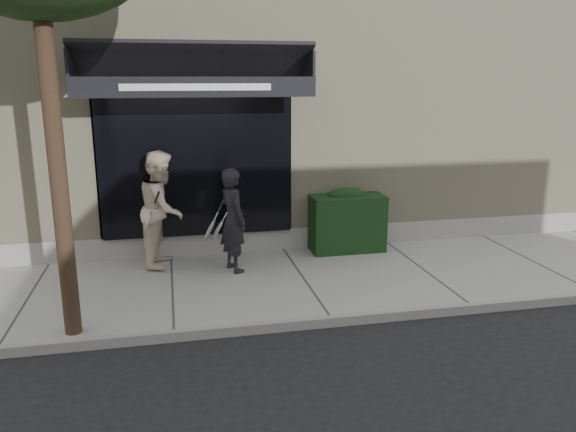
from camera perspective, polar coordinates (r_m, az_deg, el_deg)
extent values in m
plane|color=black|center=(8.85, 1.51, -6.95)|extent=(80.00, 80.00, 0.00)
cube|color=#9E9D98|center=(8.83, 1.51, -6.58)|extent=(20.00, 3.00, 0.12)
cube|color=gray|center=(7.44, 4.37, -10.59)|extent=(20.00, 0.10, 0.14)
cube|color=#C3B995|center=(13.18, -3.65, 12.17)|extent=(14.00, 7.00, 5.50)
cube|color=gray|center=(10.34, -0.70, -2.36)|extent=(14.02, 0.42, 0.50)
cube|color=black|center=(9.68, -9.32, 5.73)|extent=(3.20, 0.30, 2.60)
cube|color=gray|center=(9.89, -18.70, 5.34)|extent=(0.08, 0.40, 2.60)
cube|color=gray|center=(10.04, -0.16, 6.19)|extent=(0.08, 0.40, 2.60)
cube|color=gray|center=(9.74, -9.69, 13.67)|extent=(3.36, 0.40, 0.12)
cube|color=black|center=(9.04, -9.54, 15.32)|extent=(3.60, 1.03, 0.55)
cube|color=black|center=(8.54, -9.26, 12.80)|extent=(3.60, 0.05, 0.30)
cube|color=white|center=(8.51, -9.25, 12.80)|extent=(2.20, 0.01, 0.10)
cube|color=black|center=(9.13, -21.10, 14.09)|extent=(0.04, 1.00, 0.45)
cube|color=black|center=(9.30, 1.88, 14.96)|extent=(0.04, 1.00, 0.45)
cube|color=black|center=(10.09, 5.94, -0.67)|extent=(1.30, 0.70, 1.00)
ellipsoid|color=black|center=(9.98, 6.01, 2.11)|extent=(0.71, 0.38, 0.27)
cylinder|color=black|center=(6.88, -22.57, 6.59)|extent=(0.20, 0.20, 4.80)
imported|color=black|center=(8.92, -5.59, -0.41)|extent=(0.57, 0.70, 1.67)
torus|color=silver|center=(8.64, -7.17, -1.42)|extent=(0.20, 0.32, 0.28)
cylinder|color=silver|center=(8.64, -7.17, -1.42)|extent=(0.17, 0.28, 0.24)
cylinder|color=silver|center=(8.64, -7.17, -1.42)|extent=(0.17, 0.04, 0.11)
cylinder|color=black|center=(8.64, -7.17, -1.42)|extent=(0.19, 0.05, 0.13)
torus|color=silver|center=(8.60, -7.97, -1.43)|extent=(0.24, 0.34, 0.28)
cylinder|color=silver|center=(8.60, -7.97, -1.43)|extent=(0.20, 0.29, 0.24)
cylinder|color=silver|center=(8.60, -7.97, -1.43)|extent=(0.17, 0.07, 0.10)
cylinder|color=black|center=(8.60, -7.97, -1.43)|extent=(0.19, 0.09, 0.12)
imported|color=beige|center=(9.36, -12.65, 0.74)|extent=(0.91, 1.06, 1.90)
torus|color=silver|center=(9.05, -14.08, -0.59)|extent=(0.14, 0.31, 0.29)
cylinder|color=silver|center=(9.05, -14.08, -0.59)|extent=(0.11, 0.27, 0.25)
cylinder|color=silver|center=(9.05, -14.08, -0.59)|extent=(0.17, 0.02, 0.09)
cylinder|color=black|center=(9.05, -14.08, -0.59)|extent=(0.20, 0.03, 0.11)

